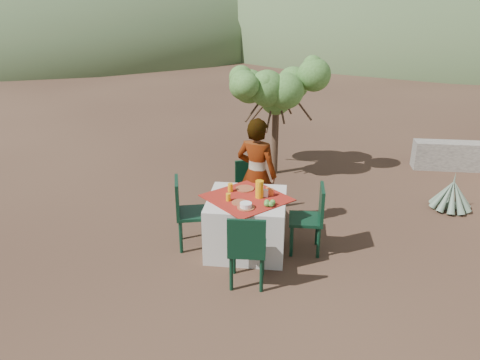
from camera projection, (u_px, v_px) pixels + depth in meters
The scene contains 23 objects.
ground at pixel (294, 246), 6.47m from camera, with size 160.00×160.00×0.00m, color #332117.
table at pixel (247, 223), 6.27m from camera, with size 1.30×1.30×0.76m.
chair_far at pixel (250, 187), 7.16m from camera, with size 0.52×0.52×0.88m.
chair_near at pixel (247, 248), 5.40m from camera, with size 0.45×0.45×0.94m.
chair_left at pixel (187, 210), 6.28m from camera, with size 0.55×0.55×0.98m.
chair_right at pixel (312, 216), 6.16m from camera, with size 0.44×0.44×0.94m.
person at pixel (257, 175), 6.70m from camera, with size 0.61×0.40×1.66m, color #8C6651.
shrub_tree at pixel (280, 94), 8.52m from camera, with size 1.64×1.61×1.93m.
agave at pixel (452, 195), 7.48m from camera, with size 0.67×0.65×0.70m.
hill_near_left at pixel (64, 36), 36.03m from camera, with size 40.00×40.00×16.00m, color #394D2B.
hill_near_right at pixel (446, 33), 38.26m from camera, with size 48.00×48.00×20.00m, color #394D2B.
hill_far_center at pixel (265, 20), 54.73m from camera, with size 60.00×60.00×24.00m, color slate.
plate_far at pixel (245, 189), 6.38m from camera, with size 0.25×0.25×0.01m, color brown.
plate_near at pixel (240, 203), 5.96m from camera, with size 0.21×0.21×0.01m, color brown.
glass_far at pixel (230, 187), 6.29m from camera, with size 0.07×0.07×0.11m, color #F3A60F.
glass_near at pixel (228, 197), 6.02m from camera, with size 0.06×0.06×0.10m, color #F3A60F.
juice_pitcher at pixel (259, 189), 6.08m from camera, with size 0.11×0.11×0.23m, color #F3A60F.
bowl_plate at pixel (246, 207), 5.83m from camera, with size 0.22×0.22×0.01m, color brown.
white_bowl at pixel (246, 205), 5.82m from camera, with size 0.15×0.15×0.06m, color white.
jar_left at pixel (271, 192), 6.17m from camera, with size 0.06×0.06×0.09m, color orange.
jar_right at pixel (268, 190), 6.25m from camera, with size 0.05×0.05×0.08m, color orange.
napkin_holder at pixel (265, 193), 6.13m from camera, with size 0.08×0.04×0.10m, color white.
fruit_cluster at pixel (269, 203), 5.88m from camera, with size 0.14×0.13×0.07m.
Camera 1 is at (-0.07, -5.69, 3.28)m, focal length 35.00 mm.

